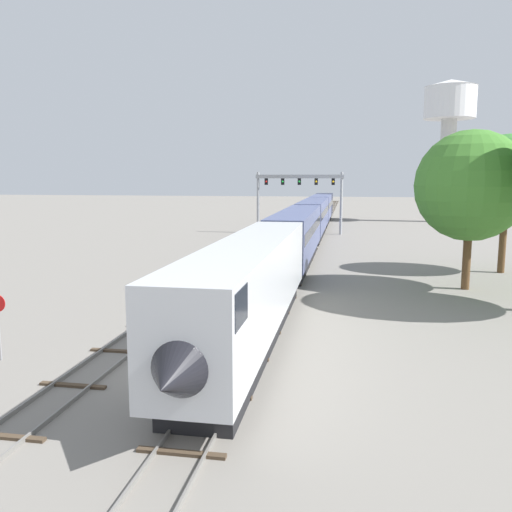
% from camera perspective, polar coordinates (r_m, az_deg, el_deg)
% --- Properties ---
extents(ground_plane, '(400.00, 400.00, 0.00)m').
position_cam_1_polar(ground_plane, '(21.79, -8.23, -12.40)').
color(ground_plane, gray).
extents(track_main, '(2.60, 200.00, 0.16)m').
position_cam_1_polar(track_main, '(79.82, 6.65, 2.89)').
color(track_main, slate).
rests_on(track_main, ground).
extents(track_near, '(2.60, 160.00, 0.16)m').
position_cam_1_polar(track_near, '(60.64, 0.36, 1.20)').
color(track_near, slate).
rests_on(track_near, ground).
extents(passenger_train, '(3.04, 91.12, 4.80)m').
position_cam_1_polar(passenger_train, '(58.98, 5.53, 3.43)').
color(passenger_train, silver).
rests_on(passenger_train, ground).
extents(signal_gantry, '(12.10, 0.49, 8.48)m').
position_cam_1_polar(signal_gantry, '(73.41, 4.68, 7.24)').
color(signal_gantry, '#999BA0').
rests_on(signal_gantry, ground).
extents(water_tower, '(8.75, 8.75, 24.27)m').
position_cam_1_polar(water_tower, '(99.61, 20.15, 14.22)').
color(water_tower, beige).
rests_on(water_tower, ground).
extents(trackside_tree_mid, '(6.95, 6.95, 11.18)m').
position_cam_1_polar(trackside_tree_mid, '(47.21, 25.44, 7.59)').
color(trackside_tree_mid, brown).
rests_on(trackside_tree_mid, ground).
extents(trackside_tree_right, '(7.55, 7.55, 10.95)m').
position_cam_1_polar(trackside_tree_right, '(39.08, 22.17, 7.01)').
color(trackside_tree_right, brown).
rests_on(trackside_tree_right, ground).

